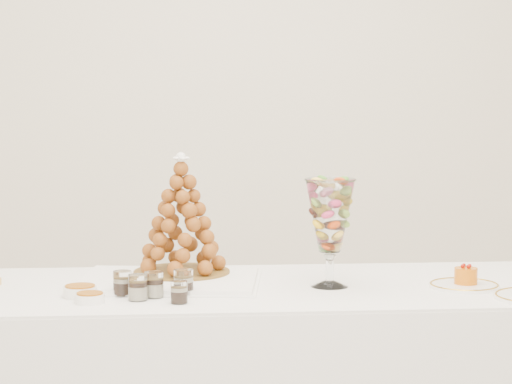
{
  "coord_description": "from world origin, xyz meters",
  "views": [
    {
      "loc": [
        -0.18,
        -2.84,
        1.31
      ],
      "look_at": [
        0.02,
        0.22,
        0.99
      ],
      "focal_mm": 70.0,
      "sensor_mm": 36.0,
      "label": 1
    }
  ],
  "objects": [
    {
      "name": "cake_plate",
      "position": [
        0.65,
        0.12,
        0.7
      ],
      "size": [
        0.21,
        0.21,
        0.01
      ],
      "primitive_type": "cylinder",
      "color": "white",
      "rests_on": "buffet_table"
    },
    {
      "name": "verrine_a",
      "position": [
        -0.39,
        0.07,
        0.73
      ],
      "size": [
        0.06,
        0.06,
        0.07
      ],
      "primitive_type": "cylinder",
      "rotation": [
        0.0,
        0.0,
        0.17
      ],
      "color": "white",
      "rests_on": "buffet_table"
    },
    {
      "name": "verrine_b",
      "position": [
        -0.29,
        0.04,
        0.73
      ],
      "size": [
        0.07,
        0.07,
        0.08
      ],
      "primitive_type": "cylinder",
      "rotation": [
        0.0,
        0.0,
        0.24
      ],
      "color": "white",
      "rests_on": "buffet_table"
    },
    {
      "name": "macaron_vase",
      "position": [
        0.24,
        0.16,
        0.91
      ],
      "size": [
        0.15,
        0.15,
        0.33
      ],
      "color": "white",
      "rests_on": "buffet_table"
    },
    {
      "name": "lace_tray",
      "position": [
        -0.25,
        0.24,
        0.71
      ],
      "size": [
        0.58,
        0.46,
        0.02
      ],
      "primitive_type": "cube",
      "rotation": [
        0.0,
        0.0,
        -0.11
      ],
      "color": "white",
      "rests_on": "buffet_table"
    },
    {
      "name": "verrine_c",
      "position": [
        -0.21,
        0.05,
        0.74
      ],
      "size": [
        0.06,
        0.06,
        0.08
      ],
      "primitive_type": "cylinder",
      "rotation": [
        0.0,
        0.0,
        0.06
      ],
      "color": "white",
      "rests_on": "buffet_table"
    },
    {
      "name": "verrine_e",
      "position": [
        -0.22,
        -0.05,
        0.73
      ],
      "size": [
        0.05,
        0.05,
        0.06
      ],
      "primitive_type": "cylinder",
      "rotation": [
        0.0,
        0.0,
        0.14
      ],
      "color": "white",
      "rests_on": "buffet_table"
    },
    {
      "name": "croquembouche",
      "position": [
        -0.21,
        0.33,
        0.9
      ],
      "size": [
        0.31,
        0.31,
        0.39
      ],
      "rotation": [
        0.0,
        0.0,
        0.01
      ],
      "color": "brown",
      "rests_on": "lace_tray"
    },
    {
      "name": "ramekin_back",
      "position": [
        -0.51,
        0.06,
        0.71
      ],
      "size": [
        0.1,
        0.1,
        0.03
      ],
      "primitive_type": "cylinder",
      "color": "white",
      "rests_on": "buffet_table"
    },
    {
      "name": "mousse_cake",
      "position": [
        0.66,
        0.13,
        0.73
      ],
      "size": [
        0.07,
        0.07,
        0.06
      ],
      "color": "#D36509",
      "rests_on": "cake_plate"
    },
    {
      "name": "ramekin_front",
      "position": [
        -0.47,
        -0.03,
        0.71
      ],
      "size": [
        0.08,
        0.08,
        0.03
      ],
      "primitive_type": "cylinder",
      "color": "white",
      "rests_on": "buffet_table"
    },
    {
      "name": "verrine_d",
      "position": [
        -0.34,
        -0.0,
        0.73
      ],
      "size": [
        0.06,
        0.06,
        0.07
      ],
      "primitive_type": "cylinder",
      "rotation": [
        0.0,
        0.0,
        -0.09
      ],
      "color": "white",
      "rests_on": "buffet_table"
    }
  ]
}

